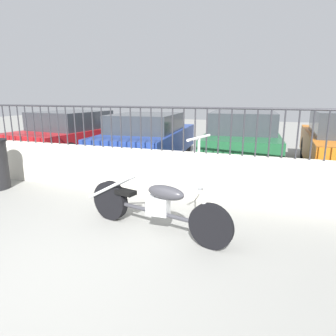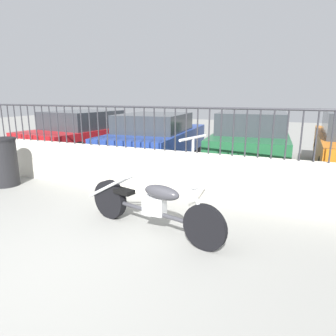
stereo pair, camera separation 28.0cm
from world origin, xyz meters
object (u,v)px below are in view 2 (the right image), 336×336
Objects in this scene: car_red at (87,133)px; car_green at (251,139)px; trash_bin at (4,162)px; car_blue at (156,138)px; motorcycle_dark_grey at (146,203)px.

car_red is 1.01× the size of car_green.
car_blue reaches higher than trash_bin.
car_green reaches higher than motorcycle_dark_grey.
car_red is 2.36m from car_blue.
car_green is (0.74, 4.41, 0.32)m from motorcycle_dark_grey.
car_green is (4.74, 0.47, 0.02)m from car_red.
car_red is 4.76m from car_green.
car_blue is (1.91, 3.08, 0.19)m from trash_bin.
motorcycle_dark_grey reaches higher than trash_bin.
motorcycle_dark_grey is at bearing 166.52° from car_green.
car_green is at bearing 40.59° from trash_bin.
trash_bin is at bearing -177.58° from motorcycle_dark_grey.
car_green is at bearing -80.21° from car_blue.
car_red reaches higher than car_blue.
car_green reaches higher than car_blue.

